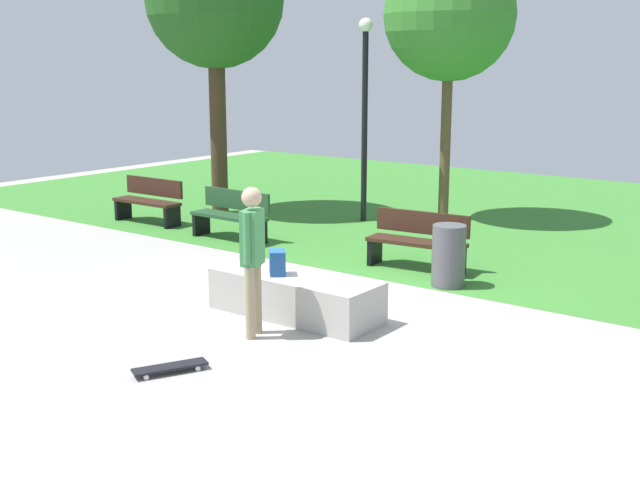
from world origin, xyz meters
TOP-DOWN VIEW (x-y plane):
  - ground_plane at (0.00, 0.00)m, footprint 28.00×28.00m
  - grass_lawn at (0.00, 7.72)m, footprint 26.60×12.57m
  - concrete_ledge at (-0.20, -0.71)m, footprint 2.30×0.86m
  - backpack_on_ledge at (-0.40, -0.82)m, footprint 0.34×0.34m
  - skater_performing_trick at (-0.11, -1.62)m, footprint 0.30×0.41m
  - skateboard_by_ledge at (-0.04, -3.06)m, footprint 0.54×0.80m
  - park_bench_by_oak at (-4.02, 2.18)m, footprint 1.61×0.50m
  - park_bench_center_lawn at (-0.14, 2.36)m, footprint 1.64×0.62m
  - park_bench_far_left at (-6.44, 2.32)m, footprint 1.60×0.49m
  - tree_leaning_ash at (-6.09, 4.04)m, footprint 2.90×2.90m
  - tree_young_birch at (-1.78, 6.23)m, footprint 2.64×2.64m
  - lamp_post at (-3.04, 5.12)m, footprint 0.28×0.28m
  - trash_bin at (0.73, 1.74)m, footprint 0.49×0.49m

SIDE VIEW (x-z plane):
  - ground_plane at x=0.00m, z-range 0.00..0.00m
  - grass_lawn at x=0.00m, z-range 0.00..0.01m
  - skateboard_by_ledge at x=-0.04m, z-range 0.02..0.10m
  - concrete_ledge at x=-0.20m, z-range 0.00..0.55m
  - trash_bin at x=0.73m, z-range 0.00..0.92m
  - park_bench_by_oak at x=-4.02m, z-range 0.03..0.94m
  - park_bench_center_lawn at x=-0.14m, z-range 0.03..0.94m
  - park_bench_far_left at x=-6.44m, z-range 0.03..0.94m
  - backpack_on_ledge at x=-0.40m, z-range 0.55..0.87m
  - skater_performing_trick at x=-0.11m, z-range 0.17..1.99m
  - lamp_post at x=-3.04m, z-range 0.45..4.54m
  - tree_young_birch at x=-1.78m, z-range 1.40..6.88m
  - tree_leaning_ash at x=-6.09m, z-range 1.49..7.47m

